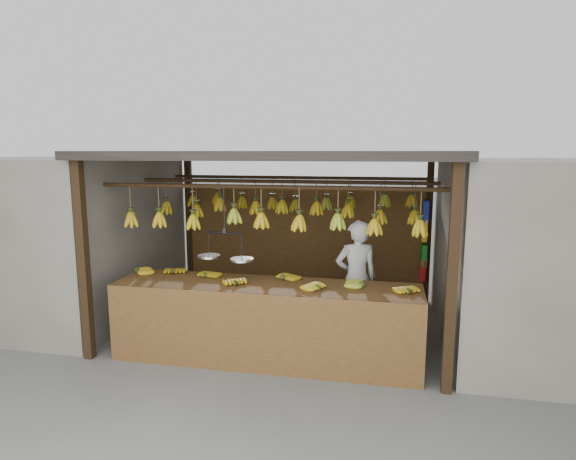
# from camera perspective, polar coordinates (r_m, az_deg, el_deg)

# --- Properties ---
(ground) EXTENTS (80.00, 80.00, 0.00)m
(ground) POSITION_cam_1_polar(r_m,az_deg,el_deg) (6.83, -0.52, -11.24)
(ground) COLOR #5B5B57
(stall) EXTENTS (4.30, 3.30, 2.40)m
(stall) POSITION_cam_1_polar(r_m,az_deg,el_deg) (6.73, 0.05, 5.69)
(stall) COLOR black
(stall) RESTS_ON ground
(neighbor_left) EXTENTS (3.00, 3.00, 2.30)m
(neighbor_left) POSITION_cam_1_polar(r_m,az_deg,el_deg) (8.08, -26.36, -0.54)
(neighbor_left) COLOR slate
(neighbor_left) RESTS_ON ground
(neighbor_right) EXTENTS (3.00, 3.00, 2.30)m
(neighbor_right) POSITION_cam_1_polar(r_m,az_deg,el_deg) (6.75, 30.91, -2.67)
(neighbor_right) COLOR slate
(neighbor_right) RESTS_ON ground
(counter) EXTENTS (3.57, 0.80, 0.96)m
(counter) POSITION_cam_1_polar(r_m,az_deg,el_deg) (5.46, -2.96, -8.70)
(counter) COLOR brown
(counter) RESTS_ON ground
(hanging_bananas) EXTENTS (3.61, 2.23, 0.39)m
(hanging_bananas) POSITION_cam_1_polar(r_m,az_deg,el_deg) (6.45, -0.55, 2.34)
(hanging_bananas) COLOR #B99613
(hanging_bananas) RESTS_ON ground
(balance_scale) EXTENTS (0.70, 0.36, 0.85)m
(balance_scale) POSITION_cam_1_polar(r_m,az_deg,el_deg) (5.69, -7.46, -2.83)
(balance_scale) COLOR black
(balance_scale) RESTS_ON ground
(vendor) EXTENTS (0.65, 0.54, 1.53)m
(vendor) POSITION_cam_1_polar(r_m,az_deg,el_deg) (6.33, 8.10, -5.72)
(vendor) COLOR white
(vendor) RESTS_ON ground
(bag_bundles) EXTENTS (0.08, 0.26, 1.25)m
(bag_bundles) POSITION_cam_1_polar(r_m,az_deg,el_deg) (7.74, 15.85, -1.33)
(bag_bundles) COLOR #1426BF
(bag_bundles) RESTS_ON ground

